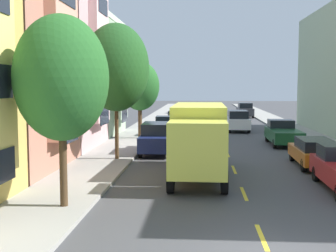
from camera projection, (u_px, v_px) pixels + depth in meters
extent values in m
plane|color=#424244|center=(219.00, 132.00, 40.29)|extent=(160.00, 160.00, 0.00)
cube|color=#99968E|center=(138.00, 133.00, 38.79)|extent=(3.20, 120.00, 0.14)
cube|color=#99968E|center=(303.00, 134.00, 37.80)|extent=(3.20, 120.00, 0.14)
cube|color=yellow|center=(262.00, 237.00, 12.48)|extent=(0.14, 2.20, 0.01)
cube|color=yellow|center=(244.00, 194.00, 17.44)|extent=(0.14, 2.20, 0.01)
cube|color=yellow|center=(234.00, 170.00, 22.41)|extent=(0.14, 2.20, 0.01)
cube|color=yellow|center=(228.00, 154.00, 27.38)|extent=(0.14, 2.20, 0.01)
cube|color=yellow|center=(223.00, 144.00, 32.34)|extent=(0.14, 2.20, 0.01)
cube|color=yellow|center=(220.00, 136.00, 37.31)|extent=(0.14, 2.20, 0.01)
cube|color=yellow|center=(218.00, 130.00, 42.27)|extent=(0.14, 2.20, 0.01)
cube|color=yellow|center=(216.00, 125.00, 47.24)|extent=(0.14, 2.20, 0.01)
cube|color=yellow|center=(214.00, 121.00, 52.21)|extent=(0.14, 2.20, 0.01)
cube|color=yellow|center=(213.00, 118.00, 57.17)|extent=(0.14, 2.20, 0.01)
cube|color=#E19B83|center=(63.00, 50.00, 21.44)|extent=(0.55, 3.50, 8.66)
cube|color=#1E232D|center=(70.00, 131.00, 21.79)|extent=(0.04, 2.66, 1.10)
cube|color=#1E232D|center=(69.00, 63.00, 21.48)|extent=(0.04, 2.66, 1.10)
cube|color=#CC9E9E|center=(16.00, 58.00, 29.76)|extent=(10.83, 7.78, 12.15)
cube|color=#FECACA|center=(99.00, 51.00, 29.31)|extent=(0.55, 3.50, 9.47)
cube|color=#1E232D|center=(105.00, 116.00, 29.70)|extent=(0.04, 2.66, 1.10)
cube|color=#1E232D|center=(104.00, 62.00, 29.36)|extent=(0.04, 2.66, 1.10)
cube|color=#1E232D|center=(103.00, 6.00, 29.02)|extent=(0.04, 2.66, 1.10)
cube|color=#99AD8E|center=(42.00, 80.00, 37.89)|extent=(13.06, 7.78, 9.45)
cube|color=beige|center=(114.00, 21.00, 36.99)|extent=(0.60, 7.78, 0.44)
cube|color=beige|center=(121.00, 75.00, 37.38)|extent=(0.55, 3.50, 7.37)
cube|color=#1E232D|center=(125.00, 115.00, 37.67)|extent=(0.04, 2.66, 1.10)
cube|color=#1E232D|center=(124.00, 82.00, 37.41)|extent=(0.04, 2.66, 1.10)
cube|color=#1E232D|center=(124.00, 48.00, 37.15)|extent=(0.04, 2.66, 1.10)
cylinder|color=#47331E|center=(63.00, 166.00, 15.05)|extent=(0.26, 0.26, 2.79)
ellipsoid|color=#235B23|center=(61.00, 78.00, 14.78)|extent=(3.18, 3.18, 4.24)
cylinder|color=#47331E|center=(117.00, 130.00, 24.78)|extent=(0.22, 0.22, 3.28)
ellipsoid|color=#1E4C1E|center=(116.00, 67.00, 24.46)|extent=(3.68, 3.68, 4.88)
cylinder|color=#47331E|center=(140.00, 121.00, 34.56)|extent=(0.31, 0.31, 2.64)
ellipsoid|color=#235B23|center=(140.00, 86.00, 34.30)|extent=(3.04, 3.04, 3.81)
cube|color=#D8D84C|center=(199.00, 132.00, 21.46)|extent=(2.48, 6.05, 2.67)
cube|color=#D8D84C|center=(198.00, 149.00, 17.35)|extent=(2.33, 1.93, 2.20)
cube|color=black|center=(197.00, 140.00, 16.42)|extent=(2.02, 0.11, 0.97)
cube|color=black|center=(200.00, 155.00, 24.51)|extent=(2.40, 0.19, 0.24)
cylinder|color=black|center=(171.00, 181.00, 17.51)|extent=(0.29, 0.96, 0.96)
cylinder|color=black|center=(224.00, 182.00, 17.33)|extent=(0.29, 0.96, 0.96)
cylinder|color=black|center=(179.00, 157.00, 23.48)|extent=(0.29, 0.96, 0.96)
cylinder|color=black|center=(219.00, 157.00, 23.31)|extent=(0.29, 0.96, 0.96)
cylinder|color=black|center=(178.00, 160.00, 22.39)|extent=(0.29, 0.96, 0.96)
cylinder|color=black|center=(220.00, 161.00, 22.22)|extent=(0.29, 0.96, 0.96)
cube|color=#333338|center=(245.00, 111.00, 58.88)|extent=(1.99, 4.81, 0.90)
cube|color=black|center=(245.00, 105.00, 58.81)|extent=(1.74, 2.80, 0.70)
cylinder|color=black|center=(250.00, 114.00, 60.47)|extent=(0.22, 0.66, 0.66)
cylinder|color=black|center=(237.00, 114.00, 60.61)|extent=(0.22, 0.66, 0.66)
cylinder|color=black|center=(253.00, 116.00, 57.23)|extent=(0.22, 0.66, 0.66)
cylinder|color=black|center=(239.00, 116.00, 57.37)|extent=(0.22, 0.66, 0.66)
cube|color=#B2B5BA|center=(175.00, 119.00, 47.28)|extent=(1.83, 4.04, 0.62)
cube|color=black|center=(176.00, 113.00, 47.70)|extent=(1.57, 1.71, 0.55)
cylinder|color=black|center=(167.00, 123.00, 46.03)|extent=(0.24, 0.66, 0.66)
cylinder|color=black|center=(181.00, 123.00, 45.89)|extent=(0.24, 0.66, 0.66)
cylinder|color=black|center=(169.00, 121.00, 48.73)|extent=(0.24, 0.66, 0.66)
cylinder|color=black|center=(183.00, 121.00, 48.59)|extent=(0.24, 0.66, 0.66)
cube|color=#195B60|center=(168.00, 127.00, 37.58)|extent=(2.12, 5.34, 0.80)
cube|color=black|center=(167.00, 120.00, 36.35)|extent=(1.80, 1.63, 0.60)
cylinder|color=black|center=(156.00, 134.00, 35.87)|extent=(0.24, 0.66, 0.66)
cylinder|color=black|center=(177.00, 134.00, 35.78)|extent=(0.24, 0.66, 0.66)
cylinder|color=black|center=(159.00, 129.00, 39.45)|extent=(0.24, 0.66, 0.66)
cylinder|color=black|center=(178.00, 129.00, 39.37)|extent=(0.24, 0.66, 0.66)
cube|color=#194C28|center=(283.00, 135.00, 31.58)|extent=(2.05, 5.32, 0.80)
cube|color=black|center=(281.00, 124.00, 32.67)|extent=(1.78, 1.61, 0.60)
cylinder|color=black|center=(291.00, 138.00, 33.33)|extent=(0.23, 0.66, 0.66)
cylinder|color=black|center=(267.00, 137.00, 33.47)|extent=(0.23, 0.66, 0.66)
cylinder|color=black|center=(301.00, 144.00, 29.75)|extent=(0.23, 0.66, 0.66)
cylinder|color=black|center=(275.00, 144.00, 29.90)|extent=(0.23, 0.66, 0.66)
cylinder|color=black|center=(316.00, 174.00, 19.69)|extent=(0.23, 0.66, 0.66)
cube|color=tan|center=(181.00, 110.00, 64.97)|extent=(1.84, 4.71, 0.62)
cube|color=black|center=(181.00, 106.00, 65.29)|extent=(1.61, 2.83, 0.55)
cylinder|color=black|center=(175.00, 113.00, 63.47)|extent=(0.22, 0.66, 0.66)
cylinder|color=black|center=(186.00, 113.00, 63.35)|extent=(0.22, 0.66, 0.66)
cylinder|color=black|center=(176.00, 111.00, 66.64)|extent=(0.22, 0.66, 0.66)
cylinder|color=black|center=(187.00, 111.00, 66.53)|extent=(0.22, 0.66, 0.66)
cube|color=navy|center=(157.00, 141.00, 27.60)|extent=(2.08, 4.85, 0.90)
cube|color=black|center=(157.00, 128.00, 27.52)|extent=(1.79, 2.83, 0.70)
cylinder|color=black|center=(140.00, 152.00, 26.05)|extent=(0.24, 0.67, 0.66)
cylinder|color=black|center=(170.00, 152.00, 25.98)|extent=(0.24, 0.67, 0.66)
cylinder|color=black|center=(146.00, 145.00, 29.30)|extent=(0.24, 0.67, 0.66)
cylinder|color=black|center=(172.00, 145.00, 29.22)|extent=(0.24, 0.67, 0.66)
cube|color=orange|center=(313.00, 154.00, 23.25)|extent=(1.94, 4.74, 0.62)
cube|color=black|center=(315.00, 144.00, 22.82)|extent=(1.67, 2.86, 0.55)
cylinder|color=black|center=(321.00, 156.00, 24.78)|extent=(0.24, 0.67, 0.66)
cylinder|color=black|center=(292.00, 155.00, 24.93)|extent=(0.24, 0.67, 0.66)
cylinder|color=black|center=(304.00, 165.00, 21.77)|extent=(0.24, 0.67, 0.66)
cube|color=silver|center=(238.00, 123.00, 41.06)|extent=(1.95, 4.80, 0.90)
cube|color=black|center=(238.00, 114.00, 40.99)|extent=(1.72, 2.78, 0.70)
cylinder|color=black|center=(245.00, 126.00, 42.66)|extent=(0.22, 0.66, 0.66)
cylinder|color=black|center=(227.00, 126.00, 42.78)|extent=(0.22, 0.66, 0.66)
cylinder|color=black|center=(249.00, 129.00, 39.42)|extent=(0.22, 0.66, 0.66)
cylinder|color=black|center=(229.00, 129.00, 39.54)|extent=(0.22, 0.66, 0.66)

